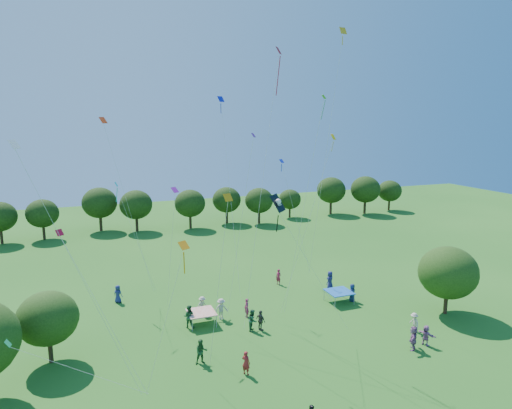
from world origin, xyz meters
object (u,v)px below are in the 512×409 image
Objects in this scene: near_tree_east at (448,273)px; tent_blue at (339,292)px; red_high_kite at (272,104)px; tent_red_stripe at (201,312)px; near_tree_north at (48,318)px; pirate_kite at (279,205)px.

tent_blue is at bearing 143.97° from near_tree_east.
tent_blue is 0.11× the size of red_high_kite.
red_high_kite is at bearing -14.35° from tent_red_stripe.
tent_blue is (24.23, 2.11, -2.22)m from near_tree_north.
pirate_kite reaches higher than tent_blue.
near_tree_east is 9.54m from tent_blue.
pirate_kite is at bearing -141.41° from tent_blue.
red_high_kite is at bearing -169.17° from tent_blue.
near_tree_north is 2.32× the size of tent_blue.
pirate_kite is at bearing -19.91° from near_tree_north.
near_tree_east is 0.29× the size of red_high_kite.
near_tree_north is 0.24× the size of red_high_kite.
near_tree_north is at bearing -175.02° from tent_blue.
pirate_kite is (-16.78, -2.10, 7.39)m from near_tree_east.
near_tree_north is at bearing 160.09° from pirate_kite.
near_tree_north is 0.49× the size of pirate_kite.
red_high_kite reaches higher than near_tree_east.
near_tree_north is 24.42m from tent_blue.
tent_blue is 0.21× the size of pirate_kite.
near_tree_east is at bearing -5.91° from near_tree_north.
tent_blue is 15.67m from pirate_kite.
tent_red_stripe and tent_blue have the same top height.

